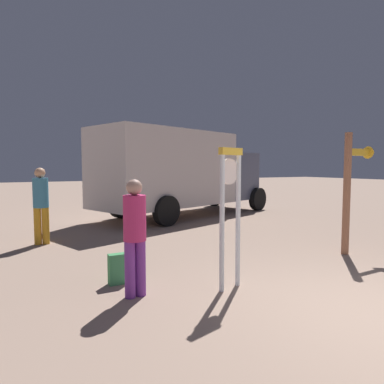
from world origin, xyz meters
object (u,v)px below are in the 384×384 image
(person_near_clock, at_px, (135,232))
(person_distant, at_px, (41,202))
(backpack, at_px, (118,269))
(box_truck_near, at_px, (180,171))
(arrow_sign, at_px, (356,176))
(standing_clock, at_px, (230,204))

(person_near_clock, height_order, person_distant, person_distant)
(backpack, xyz_separation_m, person_distant, (-0.82, 3.36, 0.74))
(box_truck_near, bearing_deg, arrow_sign, -81.61)
(person_distant, bearing_deg, box_truck_near, 28.40)
(person_near_clock, distance_m, box_truck_near, 7.52)
(standing_clock, distance_m, box_truck_near, 7.24)
(person_near_clock, relative_size, box_truck_near, 0.22)
(person_distant, distance_m, box_truck_near, 5.32)
(person_distant, height_order, box_truck_near, box_truck_near)
(standing_clock, relative_size, person_distant, 1.17)
(standing_clock, height_order, box_truck_near, box_truck_near)
(standing_clock, xyz_separation_m, person_near_clock, (-1.30, 0.32, -0.34))
(person_near_clock, bearing_deg, arrow_sign, 2.55)
(box_truck_near, bearing_deg, person_near_clock, -120.18)
(arrow_sign, xyz_separation_m, person_distant, (-5.57, 3.75, -0.61))
(standing_clock, distance_m, person_distant, 4.81)
(person_near_clock, height_order, box_truck_near, box_truck_near)
(standing_clock, relative_size, person_near_clock, 1.27)
(arrow_sign, height_order, person_near_clock, arrow_sign)
(arrow_sign, bearing_deg, person_near_clock, -177.45)
(arrow_sign, bearing_deg, standing_clock, -171.13)
(person_near_clock, xyz_separation_m, person_distant, (-0.88, 3.96, 0.08))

